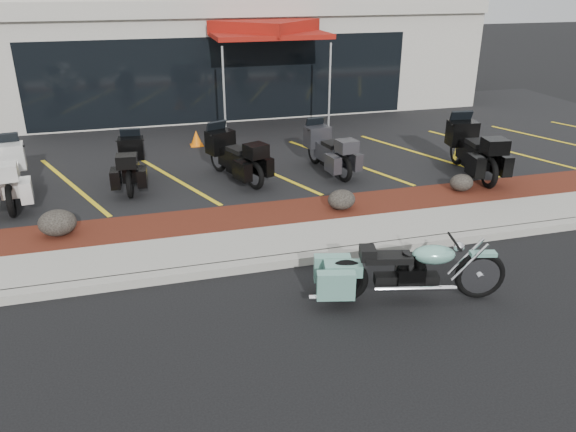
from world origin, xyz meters
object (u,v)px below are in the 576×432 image
object	(u,v)px
hero_cruiser	(481,269)
traffic_cone	(196,138)
touring_white	(11,162)
popup_canopy	(265,29)

from	to	relation	value
hero_cruiser	traffic_cone	distance (m)	9.49
hero_cruiser	touring_white	xyz separation A→B (m)	(-7.42, 6.48, 0.30)
touring_white	traffic_cone	bearing A→B (deg)	-67.08
hero_cruiser	touring_white	size ratio (longest dim) A/B	1.28
touring_white	popup_canopy	distance (m)	8.48
hero_cruiser	traffic_cone	bearing A→B (deg)	122.90
hero_cruiser	traffic_cone	size ratio (longest dim) A/B	6.65
traffic_cone	popup_canopy	size ratio (longest dim) A/B	0.11
traffic_cone	popup_canopy	world-z (taller)	popup_canopy
hero_cruiser	popup_canopy	world-z (taller)	popup_canopy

